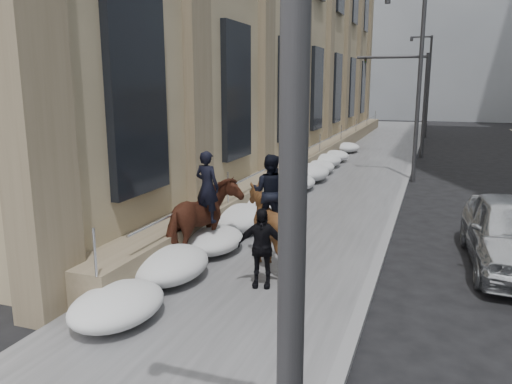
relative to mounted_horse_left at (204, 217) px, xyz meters
The scene contains 14 objects.
ground 2.34m from the mounted_horse_left, 47.79° to the right, with size 140.00×140.00×0.00m, color black.
sidewalk 8.66m from the mounted_horse_left, 80.80° to the left, with size 5.00×80.00×0.12m, color #4E4D50.
curb 9.44m from the mounted_horse_left, 64.80° to the left, with size 0.24×80.00×0.12m, color slate.
limestone_building 20.39m from the mounted_horse_left, 101.89° to the left, with size 6.10×44.00×18.00m.
bg_building_mid 60.12m from the mounted_horse_left, 84.75° to the left, with size 30.00×12.00×28.00m, color slate.
bg_building_far 71.19m from the mounted_horse_left, 93.76° to the left, with size 24.00×12.00×20.00m, color gray.
streetlight_near 9.23m from the mounted_horse_left, 61.30° to the right, with size 1.71×0.24×8.00m.
streetlight_mid 13.59m from the mounted_horse_left, 71.77° to the left, with size 1.71×0.24×8.00m.
streetlight_far 32.93m from the mounted_horse_left, 82.78° to the left, with size 1.71×0.24×8.00m.
traffic_signal 20.97m from the mounted_horse_left, 80.45° to the left, with size 4.10×0.22×6.00m.
snow_bank 6.63m from the mounted_horse_left, 90.41° to the left, with size 1.70×18.10×0.76m.
mounted_horse_left is the anchor object (origin of this frame).
mounted_horse_right 1.62m from the mounted_horse_left, ahead, with size 1.52×1.70×2.60m.
pedestrian 2.20m from the mounted_horse_left, 32.07° to the right, with size 0.98×0.41×1.68m, color black.
Camera 1 is at (3.70, -8.90, 4.25)m, focal length 35.00 mm.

